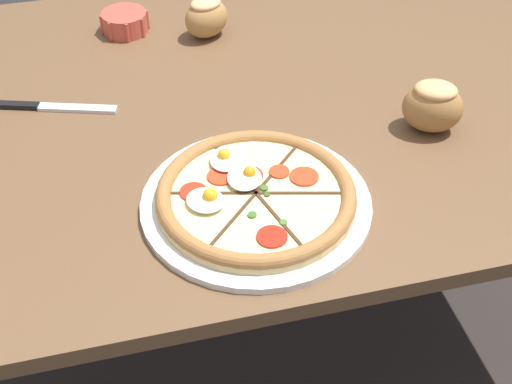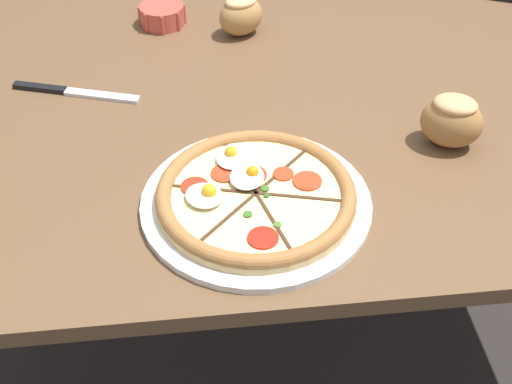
{
  "view_description": "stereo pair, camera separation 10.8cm",
  "coord_description": "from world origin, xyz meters",
  "px_view_note": "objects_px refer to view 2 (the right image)",
  "views": [
    {
      "loc": [
        -0.3,
        -1.08,
        1.49
      ],
      "look_at": [
        -0.1,
        -0.29,
        0.77
      ],
      "focal_mm": 50.0,
      "sensor_mm": 36.0,
      "label": 1
    },
    {
      "loc": [
        -0.19,
        -1.1,
        1.49
      ],
      "look_at": [
        -0.1,
        -0.29,
        0.77
      ],
      "focal_mm": 50.0,
      "sensor_mm": 36.0,
      "label": 2
    }
  ],
  "objects_px": {
    "dining_table": "(291,132)",
    "pizza": "(255,197)",
    "ramekin_bowl": "(162,14)",
    "knife_main": "(74,92)",
    "bread_piece_near": "(452,120)",
    "bread_piece_mid": "(241,14)"
  },
  "relations": [
    {
      "from": "dining_table",
      "to": "ramekin_bowl",
      "type": "relative_size",
      "value": 15.32
    },
    {
      "from": "pizza",
      "to": "knife_main",
      "type": "relative_size",
      "value": 1.49
    },
    {
      "from": "dining_table",
      "to": "bread_piece_near",
      "type": "distance_m",
      "value": 0.32
    },
    {
      "from": "pizza",
      "to": "ramekin_bowl",
      "type": "relative_size",
      "value": 3.51
    },
    {
      "from": "ramekin_bowl",
      "to": "knife_main",
      "type": "xyz_separation_m",
      "value": [
        -0.17,
        -0.25,
        -0.02
      ]
    },
    {
      "from": "ramekin_bowl",
      "to": "bread_piece_near",
      "type": "distance_m",
      "value": 0.68
    },
    {
      "from": "dining_table",
      "to": "pizza",
      "type": "xyz_separation_m",
      "value": [
        -0.1,
        -0.29,
        0.1
      ]
    },
    {
      "from": "bread_piece_near",
      "to": "knife_main",
      "type": "relative_size",
      "value": 0.53
    },
    {
      "from": "bread_piece_near",
      "to": "bread_piece_mid",
      "type": "bearing_deg",
      "value": 127.18
    },
    {
      "from": "dining_table",
      "to": "bread_piece_mid",
      "type": "height_order",
      "value": "bread_piece_mid"
    },
    {
      "from": "dining_table",
      "to": "bread_piece_near",
      "type": "xyz_separation_m",
      "value": [
        0.24,
        -0.17,
        0.13
      ]
    },
    {
      "from": "bread_piece_near",
      "to": "dining_table",
      "type": "bearing_deg",
      "value": 145.23
    },
    {
      "from": "bread_piece_near",
      "to": "knife_main",
      "type": "height_order",
      "value": "bread_piece_near"
    },
    {
      "from": "ramekin_bowl",
      "to": "knife_main",
      "type": "distance_m",
      "value": 0.3
    },
    {
      "from": "ramekin_bowl",
      "to": "dining_table",
      "type": "bearing_deg",
      "value": -52.5
    },
    {
      "from": "bread_piece_mid",
      "to": "knife_main",
      "type": "xyz_separation_m",
      "value": [
        -0.33,
        -0.19,
        -0.04
      ]
    },
    {
      "from": "dining_table",
      "to": "pizza",
      "type": "relative_size",
      "value": 4.37
    },
    {
      "from": "pizza",
      "to": "bread_piece_near",
      "type": "bearing_deg",
      "value": 19.31
    },
    {
      "from": "pizza",
      "to": "knife_main",
      "type": "distance_m",
      "value": 0.46
    },
    {
      "from": "bread_piece_mid",
      "to": "knife_main",
      "type": "relative_size",
      "value": 0.48
    },
    {
      "from": "pizza",
      "to": "knife_main",
      "type": "xyz_separation_m",
      "value": [
        -0.3,
        0.35,
        -0.01
      ]
    },
    {
      "from": "knife_main",
      "to": "pizza",
      "type": "bearing_deg",
      "value": -30.87
    }
  ]
}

